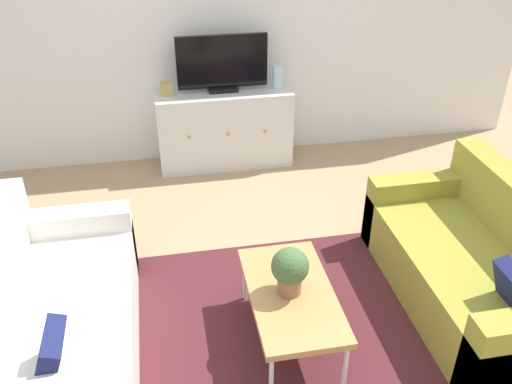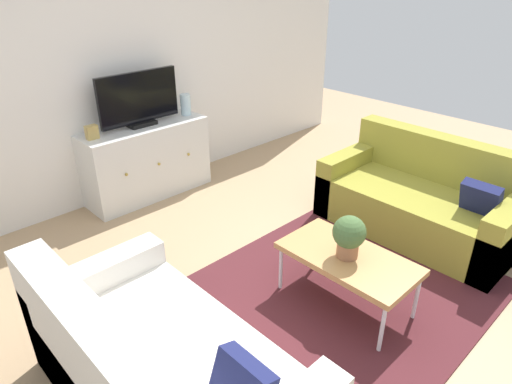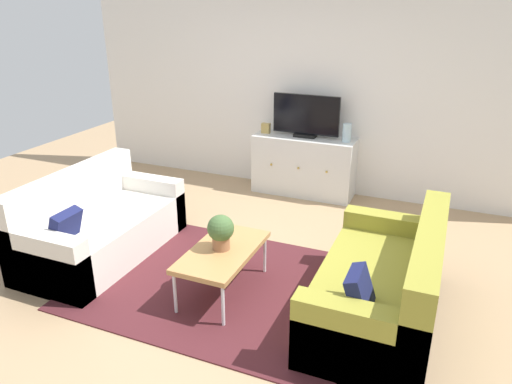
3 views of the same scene
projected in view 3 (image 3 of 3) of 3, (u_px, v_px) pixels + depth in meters
The scene contains 11 objects.
ground_plane at pixel (230, 276), 4.50m from camera, with size 10.00×10.00×0.00m, color tan.
wall_back at pixel (314, 88), 6.18m from camera, with size 6.40×0.12×2.70m, color white.
area_rug at pixel (223, 284), 4.37m from camera, with size 2.50×1.90×0.01m, color #4C1E23.
couch_left_side at pixel (96, 228), 4.82m from camera, with size 0.88×1.70×0.84m.
couch_right_side at pixel (388, 290), 3.79m from camera, with size 0.88×1.70×0.84m.
coffee_table at pixel (222, 253), 4.12m from camera, with size 0.51×0.96×0.42m.
potted_plant at pixel (221, 231), 4.06m from camera, with size 0.23×0.23×0.31m.
tv_console at pixel (304, 166), 6.30m from camera, with size 1.32×0.47×0.77m.
flat_screen_tv at pixel (306, 116), 6.08m from camera, with size 0.86×0.16×0.54m.
glass_vase at pixel (347, 133), 5.92m from camera, with size 0.11×0.11×0.22m, color silver.
mantel_clock at pixel (266, 128), 6.33m from camera, with size 0.11×0.07×0.13m, color tan.
Camera 3 is at (1.73, -3.48, 2.41)m, focal length 33.74 mm.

